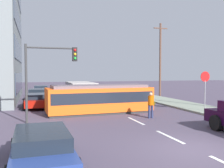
{
  "coord_description": "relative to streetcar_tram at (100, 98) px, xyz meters",
  "views": [
    {
      "loc": [
        -5.94,
        -8.2,
        2.97
      ],
      "look_at": [
        -0.73,
        8.51,
        2.15
      ],
      "focal_mm": 40.69,
      "sensor_mm": 36.0,
      "label": 1
    }
  ],
  "objects": [
    {
      "name": "utility_pole_mid",
      "position": [
        10.21,
        9.94,
        3.57
      ],
      "size": [
        1.8,
        0.24,
        8.88
      ],
      "color": "brown",
      "rests_on": "ground"
    },
    {
      "name": "traffic_light_mast",
      "position": [
        -3.76,
        -2.42,
        2.2
      ],
      "size": [
        3.04,
        0.33,
        4.6
      ],
      "color": "#333333",
      "rests_on": "ground"
    },
    {
      "name": "ground_plane",
      "position": [
        1.31,
        0.31,
        -1.06
      ],
      "size": [
        120.0,
        120.0,
        0.0
      ],
      "primitive_type": "plane",
      "color": "#4C4154"
    },
    {
      "name": "streetcar_tram",
      "position": [
        0.0,
        0.0,
        0.0
      ],
      "size": [
        7.71,
        2.86,
        2.05
      ],
      "color": "#EF5715",
      "rests_on": "ground"
    },
    {
      "name": "city_bus",
      "position": [
        0.17,
        8.74,
        0.03
      ],
      "size": [
        2.6,
        5.99,
        1.9
      ],
      "color": "#B9B1AD",
      "rests_on": "ground"
    },
    {
      "name": "lane_stripe_2",
      "position": [
        1.31,
        -3.69,
        -1.05
      ],
      "size": [
        0.16,
        2.4,
        0.01
      ],
      "primitive_type": "cube",
      "color": "silver",
      "rests_on": "ground"
    },
    {
      "name": "stop_sign",
      "position": [
        7.45,
        -2.15,
        1.14
      ],
      "size": [
        0.76,
        0.07,
        2.88
      ],
      "color": "gray",
      "rests_on": "sidewalk_curb_right"
    },
    {
      "name": "parked_sedan_furthest",
      "position": [
        -3.69,
        17.11,
        -0.43
      ],
      "size": [
        2.03,
        4.3,
        1.19
      ],
      "color": "beige",
      "rests_on": "ground"
    },
    {
      "name": "parked_sedan_near",
      "position": [
        -4.41,
        -9.79,
        -0.43
      ],
      "size": [
        1.98,
        4.58,
        1.19
      ],
      "color": "navy",
      "rests_on": "ground"
    },
    {
      "name": "parked_sedan_mid",
      "position": [
        -4.39,
        3.96,
        -0.43
      ],
      "size": [
        2.16,
        4.14,
        1.19
      ],
      "color": "#A8140A",
      "rests_on": "ground"
    },
    {
      "name": "lane_stripe_3",
      "position": [
        1.31,
        6.0,
        -1.05
      ],
      "size": [
        0.16,
        2.4,
        0.01
      ],
      "primitive_type": "cube",
      "color": "silver",
      "rests_on": "ground"
    },
    {
      "name": "lane_stripe_4",
      "position": [
        1.31,
        12.0,
        -1.05
      ],
      "size": [
        0.16,
        2.4,
        0.01
      ],
      "primitive_type": "cube",
      "color": "silver",
      "rests_on": "ground"
    },
    {
      "name": "pedestrian_crossing",
      "position": [
        2.59,
        -3.13,
        -0.11
      ],
      "size": [
        0.51,
        0.36,
        1.67
      ],
      "color": "#282E50",
      "rests_on": "ground"
    },
    {
      "name": "lane_stripe_1",
      "position": [
        1.31,
        -7.69,
        -1.05
      ],
      "size": [
        0.16,
        2.4,
        0.01
      ],
      "primitive_type": "cube",
      "color": "silver",
      "rests_on": "ground"
    },
    {
      "name": "parked_sedan_far",
      "position": [
        -4.26,
        10.17,
        -0.43
      ],
      "size": [
        2.09,
        4.25,
        1.19
      ],
      "color": "black",
      "rests_on": "ground"
    }
  ]
}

